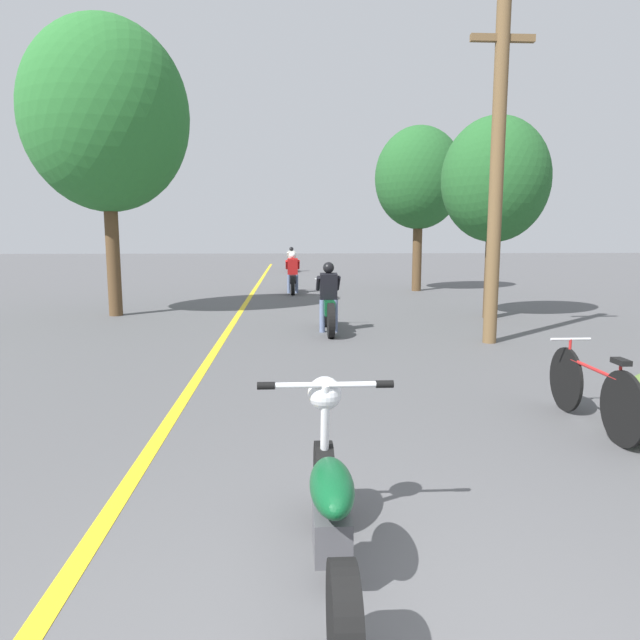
{
  "coord_description": "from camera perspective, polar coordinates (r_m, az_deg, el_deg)",
  "views": [
    {
      "loc": [
        -0.43,
        -1.98,
        1.93
      ],
      "look_at": [
        -0.06,
        4.92,
        0.9
      ],
      "focal_mm": 32.0,
      "sensor_mm": 36.0,
      "label": 1
    }
  ],
  "objects": [
    {
      "name": "roadside_tree_right_far",
      "position": [
        20.37,
        9.87,
        13.76
      ],
      "size": [
        3.02,
        2.72,
        5.62
      ],
      "color": "#513A23",
      "rests_on": "ground"
    },
    {
      "name": "motorcycle_rider_far",
      "position": [
        30.69,
        -2.87,
        5.79
      ],
      "size": [
        0.5,
        1.96,
        1.32
      ],
      "color": "black",
      "rests_on": "ground"
    },
    {
      "name": "roadside_tree_left",
      "position": [
        14.83,
        -20.64,
        18.53
      ],
      "size": [
        3.82,
        3.44,
        6.87
      ],
      "color": "#513A23",
      "rests_on": "ground"
    },
    {
      "name": "bicycle_parked",
      "position": [
        6.4,
        25.55,
        -6.36
      ],
      "size": [
        0.44,
        1.79,
        0.83
      ],
      "color": "black",
      "rests_on": "ground"
    },
    {
      "name": "motorcycle_rider_lead",
      "position": [
        11.43,
        0.86,
        1.44
      ],
      "size": [
        0.5,
        2.08,
        1.4
      ],
      "color": "black",
      "rests_on": "ground"
    },
    {
      "name": "utility_pole",
      "position": [
        10.68,
        17.25,
        13.82
      ],
      "size": [
        1.1,
        0.24,
        5.81
      ],
      "color": "brown",
      "rests_on": "ground"
    },
    {
      "name": "roadside_tree_right_near",
      "position": [
        13.98,
        17.14,
        13.15
      ],
      "size": [
        2.47,
        2.22,
        4.61
      ],
      "color": "#513A23",
      "rests_on": "ground"
    },
    {
      "name": "motorcycle_rider_mid",
      "position": [
        19.28,
        -2.75,
        4.27
      ],
      "size": [
        0.5,
        2.0,
        1.39
      ],
      "color": "black",
      "rests_on": "ground"
    },
    {
      "name": "motorcycle_foreground",
      "position": [
        3.33,
        1.09,
        -18.45
      ],
      "size": [
        0.85,
        1.99,
        1.04
      ],
      "color": "black",
      "rests_on": "ground"
    },
    {
      "name": "lane_stripe_center",
      "position": [
        15.07,
        -7.84,
        1.05
      ],
      "size": [
        0.14,
        48.0,
        0.01
      ],
      "primitive_type": "cube",
      "color": "yellow",
      "rests_on": "ground"
    }
  ]
}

